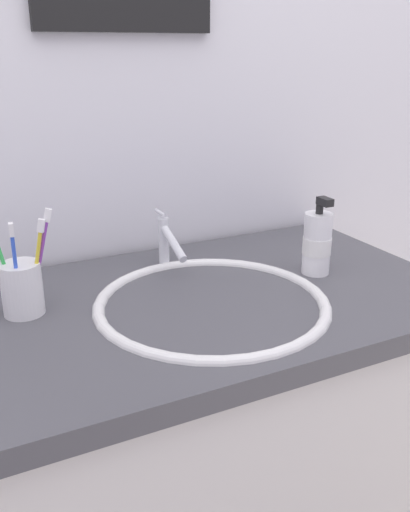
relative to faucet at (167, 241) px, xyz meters
name	(u,v)px	position (x,y,z in m)	size (l,w,h in m)	color
tiled_wall_back	(126,122)	(-0.03, 0.17, 0.24)	(2.29, 0.04, 2.40)	silver
vanity_counter	(192,477)	(-0.03, -0.18, -0.51)	(1.09, 0.61, 0.89)	silver
sink_basin	(212,325)	(0.00, -0.22, -0.11)	(0.46, 0.46, 0.13)	white
faucet	(167,241)	(0.00, 0.00, 0.00)	(0.02, 0.15, 0.12)	silver
toothbrush_cup	(22,289)	(-0.33, -0.10, -0.01)	(0.08, 0.08, 0.10)	white
toothbrush_blue	(15,264)	(-0.34, -0.12, 0.05)	(0.01, 0.03, 0.18)	blue
toothbrush_purple	(41,254)	(-0.29, -0.11, 0.05)	(0.06, 0.02, 0.20)	purple
toothbrush_yellow	(37,260)	(-0.30, -0.11, 0.04)	(0.05, 0.03, 0.18)	yellow
toothbrush_green	(2,259)	(-0.36, -0.09, 0.05)	(0.04, 0.02, 0.19)	green
soap_dispenser	(318,244)	(0.28, -0.18, 0.01)	(0.06, 0.06, 0.17)	white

